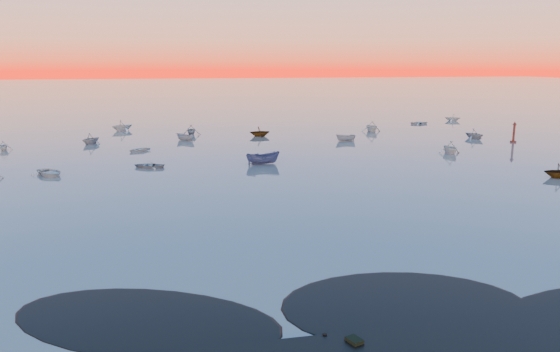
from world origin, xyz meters
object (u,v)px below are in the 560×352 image
object	(u,v)px
boat_near_right	(450,153)
channel_marker	(514,134)
boat_near_center	(263,164)
boat_near_left	(50,175)

from	to	relation	value
boat_near_right	channel_marker	xyz separation A→B (m)	(15.13, 7.57, 1.34)
boat_near_right	channel_marker	world-z (taller)	channel_marker
boat_near_center	channel_marker	distance (m)	43.37
boat_near_center	channel_marker	bearing A→B (deg)	-78.87
boat_near_left	boat_near_right	distance (m)	51.89
boat_near_center	boat_near_right	distance (m)	27.12
channel_marker	boat_near_center	bearing A→B (deg)	-166.35
boat_near_right	boat_near_left	bearing A→B (deg)	5.18
boat_near_left	boat_near_right	xyz separation A→B (m)	(51.70, 4.45, 0.00)
boat_near_center	channel_marker	world-z (taller)	channel_marker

